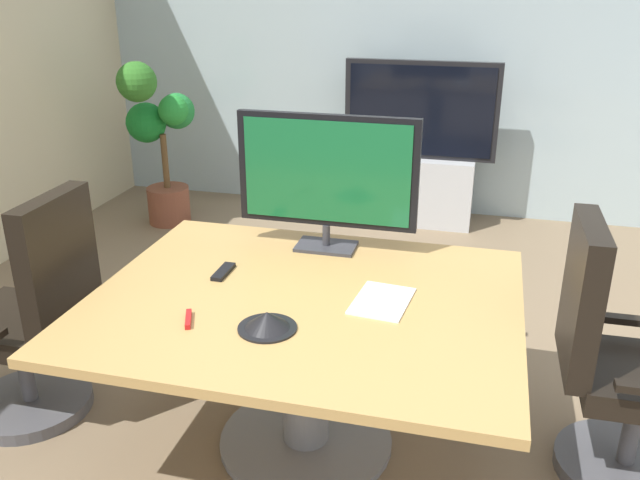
% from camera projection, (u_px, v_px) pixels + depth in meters
% --- Properties ---
extents(ground_plane, '(7.43, 7.43, 0.00)m').
position_uv_depth(ground_plane, '(329.00, 434.00, 3.03)').
color(ground_plane, '#7A664C').
extents(wall_back_glass_partition, '(5.54, 0.10, 2.84)m').
position_uv_depth(wall_back_glass_partition, '(424.00, 41.00, 5.37)').
color(wall_back_glass_partition, '#9EB2B7').
rests_on(wall_back_glass_partition, ground).
extents(conference_table, '(1.72, 1.40, 0.72)m').
position_uv_depth(conference_table, '(305.00, 335.00, 2.77)').
color(conference_table, '#B2894C').
rests_on(conference_table, ground).
extents(office_chair_left, '(0.60, 0.57, 1.09)m').
position_uv_depth(office_chair_left, '(35.00, 327.00, 3.01)').
color(office_chair_left, '#4C4C51').
rests_on(office_chair_left, ground).
extents(office_chair_right, '(0.60, 0.57, 1.09)m').
position_uv_depth(office_chair_right, '(616.00, 377.00, 2.64)').
color(office_chair_right, '#4C4C51').
rests_on(office_chair_right, ground).
extents(tv_monitor, '(0.84, 0.18, 0.64)m').
position_uv_depth(tv_monitor, '(327.00, 175.00, 3.05)').
color(tv_monitor, '#333338').
rests_on(tv_monitor, conference_table).
extents(wall_display_unit, '(1.20, 0.36, 1.31)m').
position_uv_depth(wall_display_unit, '(418.00, 170.00, 5.41)').
color(wall_display_unit, '#B7BABC').
rests_on(wall_display_unit, ground).
extents(potted_plant, '(0.53, 0.70, 1.33)m').
position_uv_depth(potted_plant, '(159.00, 135.00, 5.29)').
color(potted_plant, brown).
rests_on(potted_plant, ground).
extents(conference_phone, '(0.22, 0.22, 0.07)m').
position_uv_depth(conference_phone, '(267.00, 322.00, 2.45)').
color(conference_phone, black).
rests_on(conference_phone, conference_table).
extents(remote_control, '(0.05, 0.17, 0.02)m').
position_uv_depth(remote_control, '(223.00, 272.00, 2.90)').
color(remote_control, black).
rests_on(remote_control, conference_table).
extents(whiteboard_marker, '(0.07, 0.13, 0.02)m').
position_uv_depth(whiteboard_marker, '(188.00, 319.00, 2.51)').
color(whiteboard_marker, red).
rests_on(whiteboard_marker, conference_table).
extents(paper_notepad, '(0.24, 0.32, 0.01)m').
position_uv_depth(paper_notepad, '(382.00, 301.00, 2.66)').
color(paper_notepad, white).
rests_on(paper_notepad, conference_table).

